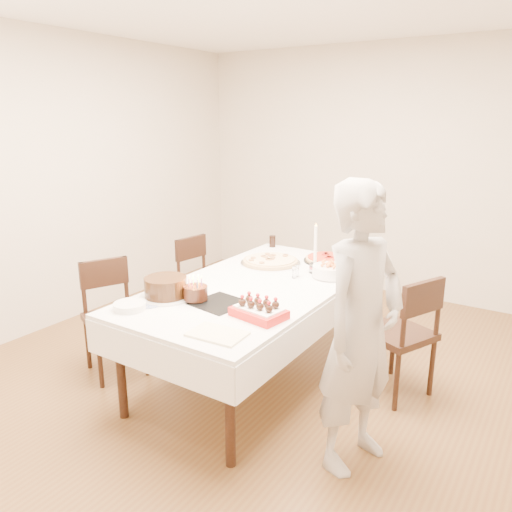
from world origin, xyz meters
The scene contains 22 objects.
floor centered at (0.00, 0.00, 0.00)m, with size 5.00×5.00×0.00m, color brown.
wall_back centered at (0.00, 2.50, 1.35)m, with size 4.50×0.04×2.70m, color beige.
wall_left centered at (-2.25, 0.00, 1.35)m, with size 0.04×5.00×2.70m, color beige.
dining_table centered at (-0.07, 0.04, 0.38)m, with size 1.14×2.14×0.75m, color silver.
chair_right_savory centered at (0.88, 0.40, 0.45)m, with size 0.46×0.46×0.91m, color black, non-canonical shape.
chair_left_savory centered at (-1.01, 0.60, 0.42)m, with size 0.43×0.43×0.85m, color black, non-canonical shape.
chair_left_dessert centered at (-1.02, -0.49, 0.44)m, with size 0.45×0.45×0.88m, color black, non-canonical shape.
person centered at (0.93, -0.45, 0.82)m, with size 0.60×0.39×1.64m, color beige.
pizza_white centered at (-0.26, 0.55, 0.77)m, with size 0.50×0.50×0.04m, color beige.
pizza_pepperoni centered at (0.11, 0.86, 0.77)m, with size 0.40×0.40×0.04m, color red.
red_placemat centered at (0.23, 0.71, 0.75)m, with size 0.22×0.22×0.01m, color #B21E1E.
pasta_bowl centered at (0.31, 0.48, 0.80)m, with size 0.26×0.26×0.08m, color white.
taper_candle centered at (0.16, 0.52, 0.95)m, with size 0.09×0.09×0.40m, color white.
shaker_pair centered at (0.09, 0.32, 0.80)m, with size 0.08×0.08×0.09m, color white, non-canonical shape.
cola_glass centered at (-0.53, 1.03, 0.80)m, with size 0.06×0.06×0.11m, color black.
layer_cake centered at (-0.43, -0.53, 0.82)m, with size 0.37×0.37×0.14m, color black.
cake_board centered at (-0.06, -0.42, 0.75)m, with size 0.31×0.31×0.01m, color black.
birthday_cake centered at (-0.22, -0.47, 0.84)m, with size 0.16×0.16×0.16m, color #371A0F.
strawberry_box centered at (0.28, -0.47, 0.79)m, with size 0.32×0.21×0.08m, color red, non-canonical shape.
box_lid centered at (0.23, -0.82, 0.75)m, with size 0.32×0.21×0.03m, color beige.
plate_stack centered at (-0.48, -0.81, 0.77)m, with size 0.21×0.21×0.04m, color white.
china_plate centered at (-0.45, -0.68, 0.75)m, with size 0.21×0.21×0.01m, color white.
Camera 1 is at (1.82, -2.87, 1.94)m, focal length 35.00 mm.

